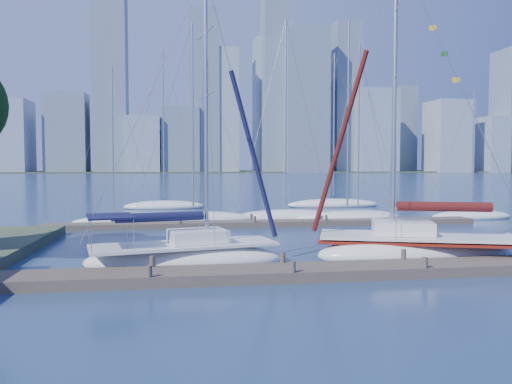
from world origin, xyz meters
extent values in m
plane|color=#172E4C|center=(0.00, 0.00, 0.00)|extent=(700.00, 700.00, 0.00)
cube|color=#453B32|center=(0.00, 0.00, 0.20)|extent=(26.00, 2.00, 0.40)
cube|color=#453B32|center=(2.00, 16.00, 0.18)|extent=(30.00, 1.80, 0.36)
cube|color=#38472D|center=(0.00, 320.00, 0.00)|extent=(800.00, 100.00, 1.50)
ellipsoid|color=white|center=(-3.79, 2.70, 0.24)|extent=(8.57, 4.36, 1.44)
cube|color=white|center=(-3.79, 2.70, 0.91)|extent=(7.93, 4.02, 0.11)
cube|color=white|center=(-3.23, 2.83, 1.24)|extent=(2.62, 2.19, 0.53)
cylinder|color=silver|center=(-2.86, 2.91, 6.52)|extent=(0.17, 0.17, 11.13)
cylinder|color=silver|center=(-4.75, 2.49, 2.01)|extent=(3.81, 0.92, 0.10)
cylinder|color=black|center=(-4.75, 2.49, 2.11)|extent=(3.57, 1.13, 0.38)
cube|color=black|center=(-6.67, 2.08, 2.20)|extent=(2.17, 2.59, 0.08)
ellipsoid|color=white|center=(6.55, 2.84, 0.27)|extent=(9.70, 5.74, 1.62)
cube|color=white|center=(6.55, 2.84, 1.02)|extent=(8.98, 5.30, 0.13)
cube|color=white|center=(5.93, 3.05, 1.40)|extent=(3.07, 2.67, 0.59)
cylinder|color=silver|center=(5.52, 3.18, 7.43)|extent=(0.19, 0.19, 12.70)
cylinder|color=silver|center=(7.60, 2.50, 2.26)|extent=(4.18, 1.46, 0.11)
cylinder|color=#3E0E0D|center=(7.60, 2.50, 2.37)|extent=(3.95, 1.66, 0.43)
cube|color=maroon|center=(6.55, 2.84, 0.84)|extent=(9.20, 5.47, 0.11)
ellipsoid|color=white|center=(-8.61, 18.05, 0.17)|extent=(5.91, 2.02, 0.96)
cylinder|color=silver|center=(-8.61, 18.05, 5.98)|extent=(0.10, 0.10, 10.21)
ellipsoid|color=white|center=(-3.04, 18.72, 0.23)|extent=(9.16, 4.96, 1.25)
cylinder|color=silver|center=(-3.04, 18.72, 7.79)|extent=(0.14, 0.14, 13.31)
ellipsoid|color=white|center=(3.97, 19.15, 0.23)|extent=(8.43, 5.21, 1.25)
cylinder|color=silver|center=(3.97, 19.15, 8.17)|extent=(0.14, 0.14, 14.07)
ellipsoid|color=white|center=(8.40, 17.78, 0.22)|extent=(8.13, 4.75, 1.20)
cylinder|color=silver|center=(8.40, 17.78, 8.06)|extent=(0.13, 0.13, 13.94)
ellipsoid|color=white|center=(9.69, 19.02, 0.20)|extent=(7.15, 4.56, 1.09)
cylinder|color=silver|center=(9.69, 19.02, 7.29)|extent=(0.12, 0.12, 12.60)
ellipsoid|color=white|center=(18.73, 18.15, 0.18)|extent=(6.91, 4.45, 1.01)
cylinder|color=silver|center=(18.73, 18.15, 5.52)|extent=(0.11, 0.11, 9.21)
ellipsoid|color=white|center=(-5.56, 31.33, 0.21)|extent=(8.14, 4.34, 1.18)
cylinder|color=silver|center=(-5.56, 31.33, 8.24)|extent=(0.13, 0.13, 14.34)
ellipsoid|color=white|center=(11.43, 30.90, 0.22)|extent=(9.84, 4.33, 1.24)
cylinder|color=silver|center=(11.43, 30.90, 8.30)|extent=(0.13, 0.13, 14.36)
cube|color=#8193A7|center=(-96.77, 283.96, 20.75)|extent=(15.42, 23.42, 41.50)
cube|color=slate|center=(-69.73, 287.50, 23.12)|extent=(23.36, 17.63, 46.24)
cube|color=#919CAF|center=(-47.55, 309.43, 21.70)|extent=(15.72, 17.61, 43.40)
cube|color=#8193A7|center=(-25.94, 284.92, 16.64)|extent=(19.96, 19.81, 33.27)
cube|color=slate|center=(-4.22, 286.68, 19.57)|extent=(22.52, 16.86, 39.15)
cube|color=#919CAF|center=(21.35, 289.48, 37.75)|extent=(19.14, 14.99, 75.50)
cube|color=#8193A7|center=(51.90, 304.67, 42.99)|extent=(17.02, 17.46, 85.98)
cube|color=slate|center=(70.99, 278.50, 43.15)|extent=(25.89, 18.95, 86.30)
cube|color=#919CAF|center=(91.42, 294.72, 29.12)|extent=(14.92, 17.11, 58.24)
cube|color=#8193A7|center=(115.77, 279.60, 25.76)|extent=(25.03, 18.80, 51.52)
cube|color=slate|center=(147.05, 309.52, 29.08)|extent=(15.35, 17.52, 58.17)
cube|color=#919CAF|center=(164.09, 278.94, 22.60)|extent=(22.61, 23.94, 45.21)
cube|color=#8193A7|center=(194.50, 279.05, 17.80)|extent=(13.88, 21.38, 35.60)
cube|color=slate|center=(-45.00, 290.00, 53.22)|extent=(19.18, 18.00, 106.45)
cube|color=slate|center=(10.00, 290.00, 49.10)|extent=(18.16, 18.00, 98.19)
cube|color=slate|center=(55.00, 290.00, 54.35)|extent=(17.07, 18.00, 108.69)
cube|color=slate|center=(100.00, 290.00, 46.96)|extent=(16.43, 18.00, 93.93)
camera|label=1|loc=(-3.90, -18.03, 4.18)|focal=35.00mm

